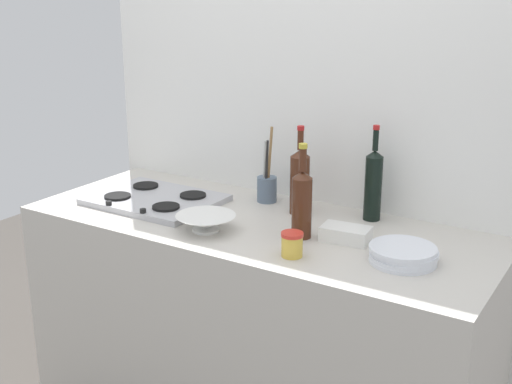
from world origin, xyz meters
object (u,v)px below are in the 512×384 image
(stovetop_hob, at_px, (155,199))
(wine_bottle_mid_left, at_px, (373,184))
(wine_bottle_leftmost, at_px, (300,180))
(condiment_jar_front, at_px, (292,244))
(butter_dish, at_px, (346,234))
(wine_bottle_mid_right, at_px, (302,202))
(mixing_bowl, at_px, (206,222))
(utensil_crock, at_px, (267,187))
(plate_stack, at_px, (403,254))

(stovetop_hob, distance_m, wine_bottle_mid_left, 0.88)
(wine_bottle_leftmost, bearing_deg, wine_bottle_mid_left, 16.94)
(condiment_jar_front, bearing_deg, butter_dish, 66.87)
(stovetop_hob, distance_m, butter_dish, 0.84)
(wine_bottle_leftmost, bearing_deg, butter_dish, -31.97)
(stovetop_hob, relative_size, condiment_jar_front, 6.11)
(wine_bottle_mid_right, distance_m, mixing_bowl, 0.36)
(wine_bottle_leftmost, height_order, butter_dish, wine_bottle_leftmost)
(wine_bottle_leftmost, distance_m, butter_dish, 0.35)
(wine_bottle_mid_left, distance_m, wine_bottle_mid_right, 0.33)
(utensil_crock, distance_m, condiment_jar_front, 0.58)
(mixing_bowl, xyz_separation_m, utensil_crock, (0.01, 0.41, 0.03))
(utensil_crock, relative_size, condiment_jar_front, 3.75)
(stovetop_hob, relative_size, wine_bottle_mid_right, 1.49)
(plate_stack, height_order, butter_dish, same)
(plate_stack, distance_m, wine_bottle_mid_right, 0.40)
(stovetop_hob, height_order, wine_bottle_mid_left, wine_bottle_mid_left)
(stovetop_hob, bearing_deg, plate_stack, -2.44)
(wine_bottle_mid_left, bearing_deg, condiment_jar_front, -99.99)
(wine_bottle_mid_right, height_order, butter_dish, wine_bottle_mid_right)
(plate_stack, height_order, mixing_bowl, mixing_bowl)
(wine_bottle_leftmost, relative_size, condiment_jar_front, 4.19)
(wine_bottle_leftmost, height_order, wine_bottle_mid_right, wine_bottle_leftmost)
(wine_bottle_leftmost, distance_m, mixing_bowl, 0.41)
(wine_bottle_mid_left, relative_size, condiment_jar_front, 4.40)
(wine_bottle_mid_left, xyz_separation_m, butter_dish, (0.01, -0.26, -0.12))
(wine_bottle_mid_left, distance_m, mixing_bowl, 0.64)
(utensil_crock, bearing_deg, mixing_bowl, -91.72)
(plate_stack, xyz_separation_m, mixing_bowl, (-0.71, -0.11, 0.01))
(wine_bottle_leftmost, relative_size, utensil_crock, 1.12)
(plate_stack, xyz_separation_m, utensil_crock, (-0.69, 0.30, 0.04))
(wine_bottle_mid_right, height_order, condiment_jar_front, wine_bottle_mid_right)
(wine_bottle_leftmost, relative_size, butter_dish, 2.07)
(wine_bottle_leftmost, distance_m, wine_bottle_mid_right, 0.26)
(mixing_bowl, distance_m, butter_dish, 0.50)
(wine_bottle_mid_right, bearing_deg, butter_dish, 17.94)
(wine_bottle_leftmost, relative_size, wine_bottle_mid_right, 1.02)
(mixing_bowl, bearing_deg, plate_stack, 8.71)
(wine_bottle_leftmost, xyz_separation_m, butter_dish, (0.28, -0.17, -0.11))
(stovetop_hob, distance_m, utensil_crock, 0.46)
(wine_bottle_mid_right, relative_size, mixing_bowl, 1.55)
(stovetop_hob, xyz_separation_m, wine_bottle_mid_right, (0.69, -0.02, 0.12))
(stovetop_hob, height_order, condiment_jar_front, condiment_jar_front)
(butter_dish, bearing_deg, wine_bottle_mid_left, 92.18)
(plate_stack, relative_size, wine_bottle_mid_left, 0.61)
(stovetop_hob, height_order, wine_bottle_mid_right, wine_bottle_mid_right)
(stovetop_hob, relative_size, wine_bottle_mid_left, 1.39)
(plate_stack, bearing_deg, wine_bottle_mid_right, 176.75)
(wine_bottle_mid_right, xyz_separation_m, utensil_crock, (-0.31, 0.28, -0.07))
(wine_bottle_leftmost, distance_m, wine_bottle_mid_left, 0.28)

